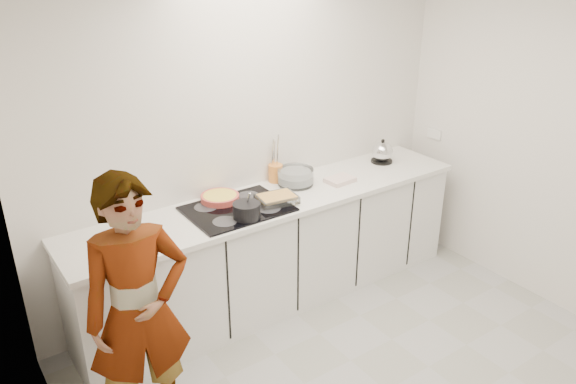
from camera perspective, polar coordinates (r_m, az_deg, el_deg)
wall_back at (r=4.36m, az=-3.62°, el=5.57°), size 3.60×0.00×2.60m
wall_left at (r=2.40m, az=-20.89°, el=-12.63°), size 0.00×3.20×2.60m
wall_right at (r=4.61m, az=27.25°, el=3.88°), size 0.02×3.20×2.60m
base_cabinets at (r=4.47m, az=-1.17°, el=-6.10°), size 3.20×0.58×0.87m
countertop at (r=4.26m, az=-1.22°, el=-0.79°), size 3.24×0.64×0.04m
hob at (r=4.06m, az=-5.17°, el=-1.71°), size 0.72×0.54×0.01m
tart_dish at (r=4.18m, az=-6.93°, el=-0.55°), size 0.37×0.37×0.05m
saucepan at (r=3.89m, az=-4.22°, el=-1.88°), size 0.22×0.22×0.18m
baking_dish at (r=4.12m, az=-1.14°, el=-0.66°), size 0.31×0.25×0.06m
mixing_bowl at (r=4.45m, az=0.77°, el=1.51°), size 0.32×0.32×0.13m
tea_towel at (r=4.53m, az=5.30°, el=1.24°), size 0.24×0.18×0.04m
kettle at (r=4.98m, az=9.54°, el=3.98°), size 0.24×0.24×0.21m
utensil_crock at (r=4.51m, az=-1.27°, el=1.94°), size 0.15×0.15×0.14m
cook at (r=3.26m, az=-14.95°, el=-11.68°), size 0.64×0.46×1.62m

